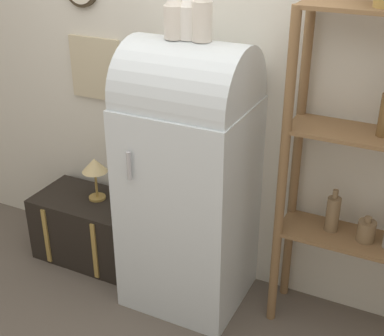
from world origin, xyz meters
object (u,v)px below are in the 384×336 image
Objects in this scene: desk_lamp at (95,168)px; vase_center at (190,16)px; refrigerator at (189,174)px; vase_right at (202,13)px; vase_left at (175,15)px; suitcase_trunk at (90,227)px.

vase_center is at bearing -6.07° from desk_lamp.
refrigerator is 0.87m from vase_center.
vase_right is 1.01× the size of desk_lamp.
desk_lamp is at bearing 173.63° from vase_right.
vase_center is 0.85× the size of vase_right.
vase_center is (0.00, 0.01, 0.87)m from refrigerator.
refrigerator is at bearing 175.62° from vase_right.
refrigerator is 5.40× the size of vase_right.
vase_left is at bearing -8.29° from desk_lamp.
vase_center is 1.26m from desk_lamp.
vase_left is 0.85× the size of vase_right.
vase_center is (0.78, -0.04, 1.47)m from suitcase_trunk.
vase_right is (0.07, -0.01, 0.02)m from vase_center.
vase_right reaches higher than suitcase_trunk.
refrigerator is at bearing -122.30° from vase_center.
suitcase_trunk is 1.64m from vase_left.
vase_center is at bearing 13.08° from vase_left.
desk_lamp is (-0.79, 0.09, -1.05)m from vase_right.
vase_right is 1.32m from desk_lamp.
vase_center reaches higher than refrigerator.
desk_lamp is (-0.72, 0.08, -0.15)m from refrigerator.
vase_center is at bearing -3.28° from suitcase_trunk.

